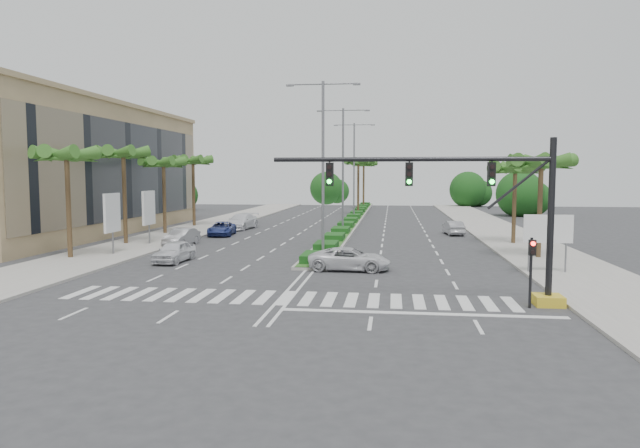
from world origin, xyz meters
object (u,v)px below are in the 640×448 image
object	(u,v)px
car_parked_a	(174,252)
car_parked_d	(241,222)
car_parked_c	(222,229)
car_parked_b	(182,237)
car_right	(453,228)
car_crossing	(350,259)

from	to	relation	value
car_parked_a	car_parked_d	size ratio (longest dim) A/B	0.74
car_parked_c	car_parked_d	xyz separation A→B (m)	(0.13, 6.30, 0.16)
car_parked_c	car_parked_b	bearing A→B (deg)	-103.59
car_parked_a	car_right	xyz separation A→B (m)	(19.65, 19.49, -0.04)
car_parked_c	car_right	distance (m)	21.66
car_parked_b	car_crossing	size ratio (longest dim) A/B	0.87
car_parked_b	car_crossing	xyz separation A→B (m)	(14.12, -9.94, -0.02)
car_parked_c	car_crossing	world-z (taller)	car_crossing
car_parked_a	car_parked_c	xyz separation A→B (m)	(-1.72, 15.99, -0.05)
car_parked_b	car_right	size ratio (longest dim) A/B	1.06
car_parked_a	car_parked_c	world-z (taller)	car_parked_a
car_parked_d	car_right	distance (m)	21.43
car_crossing	car_parked_d	bearing A→B (deg)	30.96
car_parked_a	car_parked_b	xyz separation A→B (m)	(-2.65, 8.22, -0.00)
car_right	car_crossing	bearing A→B (deg)	61.57
car_parked_a	car_parked_c	distance (m)	16.08
car_parked_a	car_right	bearing A→B (deg)	48.12
car_crossing	car_parked_c	bearing A→B (deg)	39.09
car_parked_d	car_right	size ratio (longest dim) A/B	1.39
car_parked_a	car_parked_d	xyz separation A→B (m)	(-1.60, 22.29, 0.11)
car_parked_b	car_parked_d	world-z (taller)	car_parked_d
car_parked_b	car_right	world-z (taller)	car_parked_b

